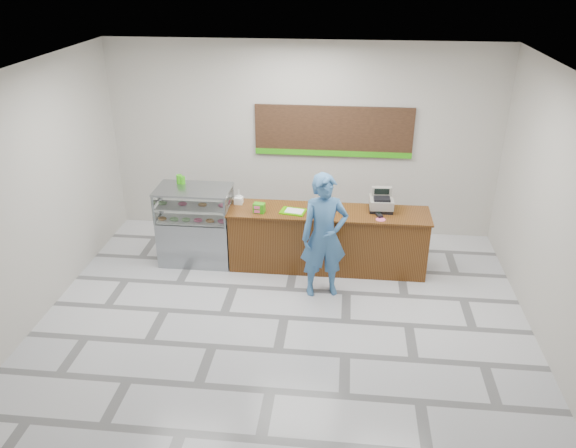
# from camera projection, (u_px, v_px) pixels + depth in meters

# --- Properties ---
(floor) EXTENTS (7.00, 7.00, 0.00)m
(floor) POSITION_uv_depth(u_px,v_px,m) (284.00, 318.00, 8.16)
(floor) COLOR silver
(floor) RESTS_ON ground
(back_wall) EXTENTS (7.00, 0.00, 7.00)m
(back_wall) POSITION_uv_depth(u_px,v_px,m) (303.00, 140.00, 10.09)
(back_wall) COLOR beige
(back_wall) RESTS_ON floor
(ceiling) EXTENTS (7.00, 7.00, 0.00)m
(ceiling) POSITION_uv_depth(u_px,v_px,m) (283.00, 73.00, 6.65)
(ceiling) COLOR silver
(ceiling) RESTS_ON back_wall
(sales_counter) EXTENTS (3.26, 0.76, 1.03)m
(sales_counter) POSITION_uv_depth(u_px,v_px,m) (328.00, 239.00, 9.27)
(sales_counter) COLOR brown
(sales_counter) RESTS_ON floor
(display_case) EXTENTS (1.22, 0.72, 1.33)m
(display_case) POSITION_uv_depth(u_px,v_px,m) (196.00, 225.00, 9.42)
(display_case) COLOR gray
(display_case) RESTS_ON floor
(menu_board) EXTENTS (2.80, 0.06, 0.90)m
(menu_board) POSITION_uv_depth(u_px,v_px,m) (333.00, 132.00, 9.92)
(menu_board) COLOR black
(menu_board) RESTS_ON back_wall
(cash_register) EXTENTS (0.39, 0.41, 0.35)m
(cash_register) POSITION_uv_depth(u_px,v_px,m) (381.00, 202.00, 9.05)
(cash_register) COLOR black
(cash_register) RESTS_ON sales_counter
(card_terminal) EXTENTS (0.12, 0.17, 0.04)m
(card_terminal) POSITION_uv_depth(u_px,v_px,m) (379.00, 215.00, 8.86)
(card_terminal) COLOR black
(card_terminal) RESTS_ON sales_counter
(serving_tray) EXTENTS (0.44, 0.35, 0.02)m
(serving_tray) POSITION_uv_depth(u_px,v_px,m) (293.00, 211.00, 9.02)
(serving_tray) COLOR #45AF00
(serving_tray) RESTS_ON sales_counter
(napkin_box) EXTENTS (0.14, 0.14, 0.11)m
(napkin_box) POSITION_uv_depth(u_px,v_px,m) (239.00, 200.00, 9.30)
(napkin_box) COLOR white
(napkin_box) RESTS_ON sales_counter
(straw_cup) EXTENTS (0.09, 0.09, 0.13)m
(straw_cup) POSITION_uv_depth(u_px,v_px,m) (239.00, 199.00, 9.33)
(straw_cup) COLOR silver
(straw_cup) RESTS_ON sales_counter
(promo_box) EXTENTS (0.19, 0.14, 0.16)m
(promo_box) POSITION_uv_depth(u_px,v_px,m) (259.00, 208.00, 8.97)
(promo_box) COLOR #34AA12
(promo_box) RESTS_ON sales_counter
(donut_decal) EXTENTS (0.15, 0.15, 0.00)m
(donut_decal) POSITION_uv_depth(u_px,v_px,m) (381.00, 219.00, 8.76)
(donut_decal) COLOR #F45B92
(donut_decal) RESTS_ON sales_counter
(green_cup_left) EXTENTS (0.09, 0.09, 0.15)m
(green_cup_left) POSITION_uv_depth(u_px,v_px,m) (179.00, 179.00, 9.31)
(green_cup_left) COLOR #34AA12
(green_cup_left) RESTS_ON display_case
(green_cup_right) EXTENTS (0.08, 0.08, 0.13)m
(green_cup_right) POSITION_uv_depth(u_px,v_px,m) (183.00, 180.00, 9.29)
(green_cup_right) COLOR #34AA12
(green_cup_right) RESTS_ON display_case
(customer) EXTENTS (0.80, 0.63, 1.95)m
(customer) POSITION_uv_depth(u_px,v_px,m) (324.00, 236.00, 8.37)
(customer) COLOR teal
(customer) RESTS_ON floor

